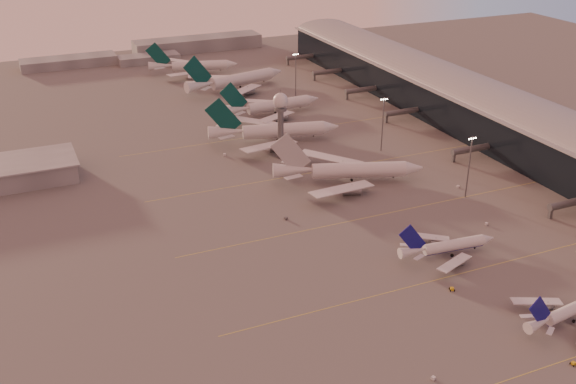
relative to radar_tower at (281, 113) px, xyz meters
name	(u,v)px	position (x,y,z in m)	size (l,w,h in m)	color
ground	(427,305)	(-5.00, -120.00, -20.95)	(700.00, 700.00, 0.00)	#5E5B5B
taxiway_markings	(409,207)	(25.00, -64.00, -20.94)	(180.00, 185.25, 0.02)	gold
terminal	(487,112)	(102.88, -9.91, -10.43)	(57.00, 362.00, 23.04)	black
radar_tower	(281,113)	(0.00, 0.00, 0.00)	(6.40, 6.40, 31.10)	#54565B
mast_b	(469,164)	(50.00, -65.00, -7.21)	(3.60, 0.56, 25.00)	#54565B
mast_c	(383,122)	(45.00, -10.00, -7.21)	(3.60, 0.56, 25.00)	#54565B
mast_d	(296,73)	(43.00, 80.00, -7.21)	(3.60, 0.56, 25.00)	#54565B
distant_horizon	(162,50)	(-2.38, 205.14, -17.06)	(165.00, 37.50, 9.00)	slate
narrowbody_near	(567,313)	(26.05, -142.17, -18.32)	(33.16, 26.32, 12.99)	silver
narrowbody_mid	(447,248)	(16.98, -98.93, -18.13)	(35.60, 28.33, 13.91)	silver
widebody_white	(349,173)	(15.22, -34.55, -17.18)	(59.36, 46.76, 21.76)	silver
greentail_a	(275,133)	(5.43, 19.76, -16.94)	(61.45, 49.07, 22.67)	silver
greentail_b	(272,108)	(19.12, 56.58, -17.35)	(56.09, 45.20, 20.36)	silver
greentail_c	(236,82)	(17.36, 106.87, -16.72)	(64.81, 51.75, 23.92)	silver
greentail_d	(194,68)	(4.74, 150.87, -17.35)	(55.07, 43.92, 20.40)	silver
gsv_truck_a	(435,376)	(-21.39, -147.49, -19.96)	(5.09, 3.04, 1.94)	silver
gsv_tug_near	(573,364)	(14.05, -157.17, -20.50)	(2.11, 3.19, 0.86)	gold
gsv_tug_mid	(452,289)	(6.19, -116.74, -20.46)	(3.80, 3.00, 0.95)	gold
gsv_truck_b	(487,222)	(42.82, -87.05, -19.93)	(5.24, 3.53, 2.00)	silver
gsv_truck_c	(287,216)	(-20.78, -54.54, -19.81)	(5.86, 3.64, 2.23)	#535558
gsv_catering_b	(459,183)	(52.83, -56.78, -19.10)	(4.86, 2.98, 3.71)	silver
gsv_tug_far	(347,167)	(21.14, -22.13, -20.44)	(3.98, 3.92, 1.00)	silver
gsv_truck_d	(225,153)	(-21.74, 12.68, -19.81)	(3.92, 5.88, 2.24)	silver
gsv_tug_hangar	(321,125)	(34.37, 30.49, -20.46)	(3.39, 2.12, 0.95)	gold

